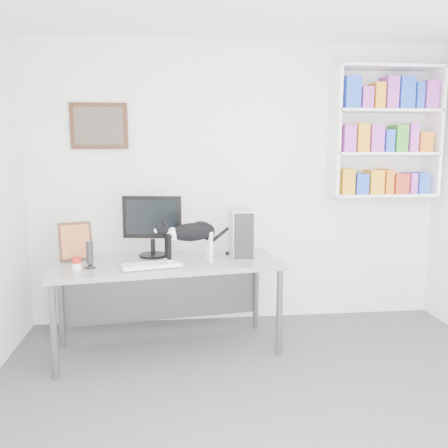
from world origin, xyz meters
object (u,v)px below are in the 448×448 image
object	(u,v)px
monitor	(152,226)
pc_tower	(241,232)
bookshelf	(385,132)
cat	(191,242)
leaning_print	(75,241)
speaker	(90,254)
soup_can	(77,263)
desk	(168,307)
keyboard	(152,265)

from	to	relation	value
monitor	pc_tower	bearing A→B (deg)	8.43
bookshelf	monitor	xyz separation A→B (m)	(-2.21, -0.38, -0.81)
monitor	cat	size ratio (longest dim) A/B	0.95
pc_tower	leaning_print	bearing A→B (deg)	-176.80
speaker	soup_can	size ratio (longest dim) A/B	2.18
soup_can	desk	bearing A→B (deg)	16.03
cat	soup_can	bearing A→B (deg)	171.01
leaning_print	desk	bearing A→B (deg)	-28.43
desk	soup_can	distance (m)	0.84
desk	speaker	size ratio (longest dim) A/B	8.42
pc_tower	soup_can	size ratio (longest dim) A/B	3.96
monitor	leaning_print	world-z (taller)	monitor
keyboard	pc_tower	bearing A→B (deg)	12.68
leaning_print	soup_can	world-z (taller)	leaning_print
keyboard	cat	bearing A→B (deg)	3.47
pc_tower	monitor	bearing A→B (deg)	-179.89
monitor	keyboard	bearing A→B (deg)	-80.41
bookshelf	speaker	size ratio (longest dim) A/B	5.63
bookshelf	monitor	distance (m)	2.39
speaker	soup_can	bearing A→B (deg)	-157.16
bookshelf	speaker	world-z (taller)	bookshelf
speaker	soup_can	xyz separation A→B (m)	(-0.09, -0.05, -0.06)
monitor	keyboard	distance (m)	0.46
desk	soup_can	size ratio (longest dim) A/B	18.37
bookshelf	desk	distance (m)	2.62
soup_can	keyboard	bearing A→B (deg)	1.44
bookshelf	monitor	world-z (taller)	bookshelf
monitor	pc_tower	distance (m)	0.77
cat	keyboard	bearing A→B (deg)	-179.05
keyboard	pc_tower	xyz separation A→B (m)	(0.76, 0.38, 0.18)
monitor	leaning_print	bearing A→B (deg)	-164.78
bookshelf	leaning_print	distance (m)	3.02
keyboard	cat	size ratio (longest dim) A/B	0.82
keyboard	leaning_print	bearing A→B (deg)	139.50
speaker	bookshelf	bearing A→B (deg)	11.78
keyboard	soup_can	xyz separation A→B (m)	(-0.57, -0.01, 0.03)
monitor	pc_tower	xyz separation A→B (m)	(0.76, -0.01, -0.07)
desk	cat	size ratio (longest dim) A/B	3.28
speaker	leaning_print	bearing A→B (deg)	115.64
monitor	leaning_print	size ratio (longest dim) A/B	1.62
leaning_print	bookshelf	bearing A→B (deg)	-9.04
pc_tower	speaker	world-z (taller)	pc_tower
pc_tower	cat	xyz separation A→B (m)	(-0.45, -0.28, -0.03)
desk	cat	bearing A→B (deg)	-32.16
monitor	desk	bearing A→B (deg)	-50.26
soup_can	cat	size ratio (longest dim) A/B	0.18
desk	monitor	bearing A→B (deg)	112.45
monitor	soup_can	xyz separation A→B (m)	(-0.56, -0.40, -0.22)
desk	leaning_print	xyz separation A→B (m)	(-0.75, 0.14, 0.55)
monitor	keyboard	xyz separation A→B (m)	(0.00, -0.39, -0.25)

